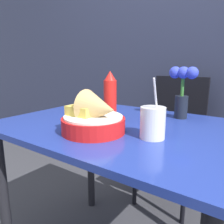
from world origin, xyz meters
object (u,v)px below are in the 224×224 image
(food_basket, at_px, (95,118))
(ketchup_bottle, at_px, (110,96))
(drink_cup, at_px, (153,124))
(chair_far_window, at_px, (175,128))
(flower_vase, at_px, (182,88))

(food_basket, height_order, ketchup_bottle, ketchup_bottle)
(ketchup_bottle, bearing_deg, food_basket, -69.95)
(food_basket, relative_size, drink_cup, 1.12)
(chair_far_window, distance_m, flower_vase, 0.68)
(drink_cup, distance_m, flower_vase, 0.36)
(drink_cup, xyz_separation_m, flower_vase, (-0.01, 0.35, 0.09))
(food_basket, height_order, drink_cup, drink_cup)
(chair_far_window, xyz_separation_m, ketchup_bottle, (-0.06, -0.75, 0.33))
(drink_cup, bearing_deg, chair_far_window, 103.63)
(food_basket, relative_size, ketchup_bottle, 1.07)
(ketchup_bottle, distance_m, flower_vase, 0.35)
(ketchup_bottle, bearing_deg, drink_cup, -25.61)
(ketchup_bottle, relative_size, drink_cup, 1.05)
(chair_far_window, bearing_deg, ketchup_bottle, -94.83)
(food_basket, xyz_separation_m, flower_vase, (0.19, 0.42, 0.09))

